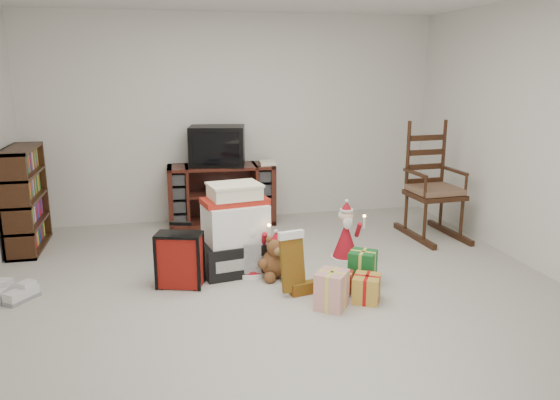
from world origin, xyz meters
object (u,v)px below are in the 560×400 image
object	(u,v)px
tv_stand	(222,195)
bookshelf	(25,201)
gift_pile	(235,234)
santa_figurine	(346,238)
teddy_bear	(276,259)
gift_cluster	(356,284)
crt_television	(217,146)
rocking_chair	(432,196)
sneaker_pair	(11,294)
mrs_claus_figurine	(251,249)
red_suitcase	(180,260)

from	to	relation	value
tv_stand	bookshelf	size ratio (longest dim) A/B	1.19
gift_pile	santa_figurine	bearing A→B (deg)	-7.19
teddy_bear	santa_figurine	bearing A→B (deg)	21.50
tv_stand	gift_cluster	bearing A→B (deg)	-69.33
bookshelf	crt_television	xyz separation A→B (m)	(2.07, 0.49, 0.44)
gift_pile	teddy_bear	xyz separation A→B (m)	(0.33, -0.25, -0.19)
rocking_chair	gift_pile	xyz separation A→B (m)	(-2.32, -0.64, -0.10)
rocking_chair	gift_cluster	world-z (taller)	rocking_chair
tv_stand	gift_cluster	xyz separation A→B (m)	(0.83, -2.43, -0.25)
santa_figurine	sneaker_pair	distance (m)	3.03
santa_figurine	gift_cluster	distance (m)	0.91
tv_stand	mrs_claus_figurine	size ratio (longest dim) A/B	2.02
bookshelf	red_suitcase	distance (m)	2.08
rocking_chair	teddy_bear	bearing A→B (deg)	-159.40
gift_pile	red_suitcase	size ratio (longest dim) A/B	1.44
gift_pile	mrs_claus_figurine	size ratio (longest dim) A/B	1.29
bookshelf	crt_television	world-z (taller)	crt_television
gift_cluster	sneaker_pair	bearing A→B (deg)	168.53
tv_stand	santa_figurine	xyz separation A→B (m)	(1.05, -1.55, -0.13)
gift_pile	teddy_bear	bearing A→B (deg)	-46.80
teddy_bear	santa_figurine	distance (m)	0.83
mrs_claus_figurine	gift_pile	bearing A→B (deg)	135.57
gift_pile	teddy_bear	distance (m)	0.45
teddy_bear	sneaker_pair	size ratio (longest dim) A/B	0.96
gift_cluster	rocking_chair	bearing A→B (deg)	45.69
gift_pile	crt_television	xyz separation A→B (m)	(0.02, 1.62, 0.60)
bookshelf	gift_pile	size ratio (longest dim) A/B	1.31
tv_stand	teddy_bear	xyz separation A→B (m)	(0.27, -1.86, -0.19)
red_suitcase	sneaker_pair	size ratio (longest dim) A/B	1.39
rocking_chair	red_suitcase	distance (m)	2.99
mrs_claus_figurine	crt_television	world-z (taller)	crt_television
gift_cluster	crt_television	distance (m)	2.73
tv_stand	red_suitcase	world-z (taller)	tv_stand
rocking_chair	santa_figurine	bearing A→B (deg)	-157.84
crt_television	rocking_chair	bearing A→B (deg)	-12.39
teddy_bear	gift_pile	bearing A→B (deg)	143.34
tv_stand	teddy_bear	distance (m)	1.89
sneaker_pair	teddy_bear	bearing A→B (deg)	21.36
gift_cluster	tv_stand	bearing A→B (deg)	108.90
red_suitcase	mrs_claus_figurine	size ratio (longest dim) A/B	0.90
bookshelf	mrs_claus_figurine	bearing A→B (deg)	-29.93
mrs_claus_figurine	crt_television	xyz separation A→B (m)	(-0.10, 1.74, 0.71)
teddy_bear	santa_figurine	world-z (taller)	santa_figurine
bookshelf	teddy_bear	size ratio (longest dim) A/B	2.74
teddy_bear	sneaker_pair	world-z (taller)	teddy_bear
santa_figurine	mrs_claus_figurine	bearing A→B (deg)	-169.85
rocking_chair	gift_cluster	size ratio (longest dim) A/B	1.72
gift_pile	red_suitcase	xyz separation A→B (m)	(-0.53, -0.27, -0.11)
gift_pile	santa_figurine	world-z (taller)	gift_pile
santa_figurine	gift_cluster	bearing A→B (deg)	-103.59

